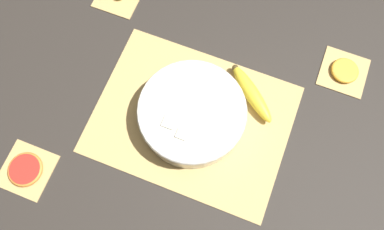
# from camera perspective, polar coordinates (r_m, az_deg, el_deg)

# --- Properties ---
(ground_plane) EXTENTS (6.00, 6.00, 0.00)m
(ground_plane) POSITION_cam_1_polar(r_m,az_deg,el_deg) (0.99, -0.00, -0.64)
(ground_plane) COLOR #2D2823
(bamboo_mat_center) EXTENTS (0.50, 0.38, 0.01)m
(bamboo_mat_center) POSITION_cam_1_polar(r_m,az_deg,el_deg) (0.98, -0.00, -0.58)
(bamboo_mat_center) COLOR tan
(bamboo_mat_center) RESTS_ON ground_plane
(coaster_mat_near_left) EXTENTS (0.12, 0.12, 0.01)m
(coaster_mat_near_left) POSITION_cam_1_polar(r_m,az_deg,el_deg) (1.11, 22.11, 6.12)
(coaster_mat_near_left) COLOR tan
(coaster_mat_near_left) RESTS_ON ground_plane
(coaster_mat_far_right) EXTENTS (0.12, 0.12, 0.01)m
(coaster_mat_far_right) POSITION_cam_1_polar(r_m,az_deg,el_deg) (1.04, -23.87, -7.67)
(coaster_mat_far_right) COLOR tan
(coaster_mat_far_right) RESTS_ON ground_plane
(fruit_salad_bowl) EXTENTS (0.27, 0.27, 0.08)m
(fruit_salad_bowl) POSITION_cam_1_polar(r_m,az_deg,el_deg) (0.94, -0.04, 0.24)
(fruit_salad_bowl) COLOR silver
(fruit_salad_bowl) RESTS_ON bamboo_mat_center
(whole_banana) EXTENTS (0.16, 0.14, 0.04)m
(whole_banana) POSITION_cam_1_polar(r_m,az_deg,el_deg) (1.00, 9.07, 3.30)
(whole_banana) COLOR yellow
(whole_banana) RESTS_ON bamboo_mat_center
(orange_slice_whole) EXTENTS (0.08, 0.08, 0.01)m
(orange_slice_whole) POSITION_cam_1_polar(r_m,az_deg,el_deg) (1.11, 22.26, 6.28)
(orange_slice_whole) COLOR #F9A338
(orange_slice_whole) RESTS_ON coaster_mat_near_left
(grapefruit_slice) EXTENTS (0.09, 0.09, 0.01)m
(grapefruit_slice) POSITION_cam_1_polar(r_m,az_deg,el_deg) (1.03, -24.07, -7.58)
(grapefruit_slice) COLOR red
(grapefruit_slice) RESTS_ON coaster_mat_far_right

